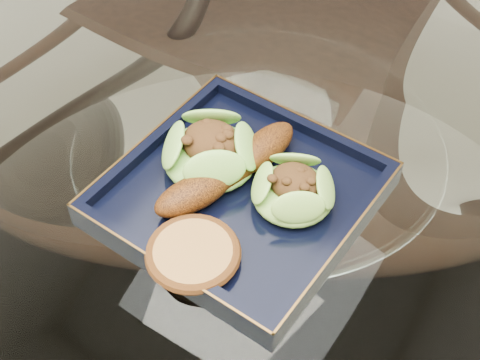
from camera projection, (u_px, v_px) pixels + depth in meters
The scene contains 7 objects.
dining_table at pixel (255, 250), 0.93m from camera, with size 1.13×1.13×0.77m.
dining_chair at pixel (286, 40), 1.35m from camera, with size 0.43×0.43×0.95m.
navy_plate at pixel (240, 197), 0.76m from camera, with size 0.27×0.27×0.02m, color black.
lettuce_wrap_left at pixel (210, 153), 0.77m from camera, with size 0.11×0.11×0.04m, color #559D2D.
lettuce_wrap_right at pixel (293, 192), 0.73m from camera, with size 0.09×0.09×0.03m, color #6FA630.
roasted_plantain at pixel (230, 170), 0.75m from camera, with size 0.19×0.04×0.04m, color #67300A.
crumb_patty at pixel (193, 255), 0.69m from camera, with size 0.09×0.09×0.02m, color #B97E3D.
Camera 1 is at (0.28, -0.47, 1.36)m, focal length 50.00 mm.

